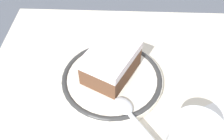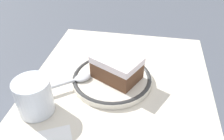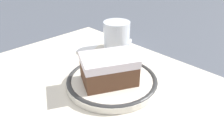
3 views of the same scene
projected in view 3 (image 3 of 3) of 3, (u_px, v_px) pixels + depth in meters
The scene contains 7 objects.
ground_plane at pixel (94, 81), 0.44m from camera, with size 2.40×2.40×0.00m, color #4C515B.
placemat at pixel (94, 81), 0.44m from camera, with size 0.55×0.41×0.00m, color beige.
plate at pixel (112, 80), 0.42m from camera, with size 0.18×0.18×0.02m.
cake_slice at pixel (109, 69), 0.40m from camera, with size 0.11×0.12×0.05m.
spoon at pixel (127, 56), 0.50m from camera, with size 0.11×0.13×0.01m.
cup at pixel (117, 37), 0.56m from camera, with size 0.07×0.07×0.07m.
napkin at pixel (78, 43), 0.61m from camera, with size 0.12×0.10×0.00m, color white.
Camera 3 is at (0.29, -0.23, 0.24)m, focal length 33.73 mm.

